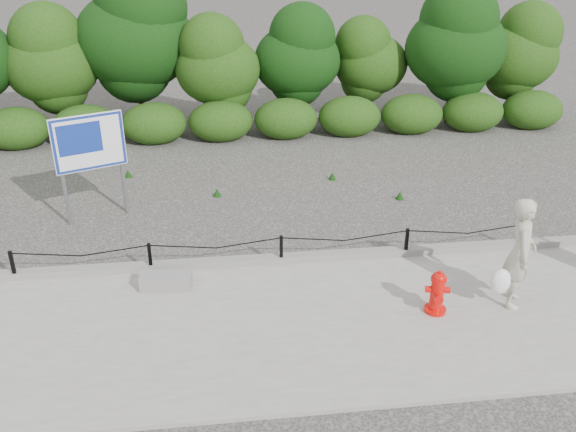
{
  "coord_description": "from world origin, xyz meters",
  "views": [
    {
      "loc": [
        -1.09,
        -10.21,
        6.2
      ],
      "look_at": [
        0.16,
        0.2,
        1.0
      ],
      "focal_mm": 38.0,
      "sensor_mm": 36.0,
      "label": 1
    }
  ],
  "objects_px": {
    "pedestrian": "(519,255)",
    "concrete_block": "(166,281)",
    "fire_hydrant": "(437,293)",
    "advertising_sign": "(89,147)"
  },
  "relations": [
    {
      "from": "pedestrian",
      "to": "concrete_block",
      "type": "relative_size",
      "value": 2.16
    },
    {
      "from": "fire_hydrant",
      "to": "pedestrian",
      "type": "height_order",
      "value": "pedestrian"
    },
    {
      "from": "fire_hydrant",
      "to": "advertising_sign",
      "type": "xyz_separation_m",
      "value": [
        -6.31,
        4.48,
        1.26
      ]
    },
    {
      "from": "fire_hydrant",
      "to": "pedestrian",
      "type": "relative_size",
      "value": 0.4
    },
    {
      "from": "concrete_block",
      "to": "advertising_sign",
      "type": "relative_size",
      "value": 0.38
    },
    {
      "from": "pedestrian",
      "to": "advertising_sign",
      "type": "height_order",
      "value": "advertising_sign"
    },
    {
      "from": "fire_hydrant",
      "to": "pedestrian",
      "type": "xyz_separation_m",
      "value": [
        1.4,
        0.1,
        0.59
      ]
    },
    {
      "from": "fire_hydrant",
      "to": "advertising_sign",
      "type": "relative_size",
      "value": 0.33
    },
    {
      "from": "advertising_sign",
      "to": "fire_hydrant",
      "type": "bearing_deg",
      "value": -57.96
    },
    {
      "from": "pedestrian",
      "to": "concrete_block",
      "type": "xyz_separation_m",
      "value": [
        -6.02,
        1.19,
        -0.82
      ]
    }
  ]
}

